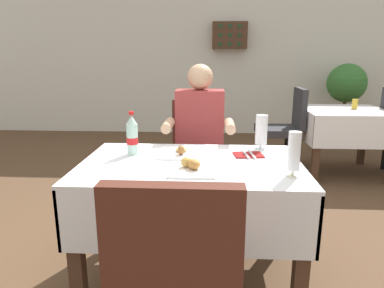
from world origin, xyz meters
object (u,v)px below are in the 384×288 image
(beer_glass_middle, at_px, (261,132))
(napkin_cutlery_set, at_px, (248,155))
(background_table_tumbler, at_px, (355,104))
(cola_bottle_primary, at_px, (132,136))
(potted_plant_corner, at_px, (346,90))
(beer_glass_left, at_px, (294,154))
(wall_bottle_rack, at_px, (230,35))
(seated_diner_far, at_px, (200,138))
(plate_near_camera, at_px, (192,168))
(background_chair_left, at_px, (284,125))
(chair_far_diner_seat, at_px, (197,154))
(main_dining_table, at_px, (191,190))
(plate_far_diner, at_px, (181,153))
(chair_near_camera_side, at_px, (178,279))
(background_dining_table, at_px, (343,126))

(beer_glass_middle, xyz_separation_m, napkin_cutlery_set, (-0.09, -0.15, -0.11))
(background_table_tumbler, bearing_deg, napkin_cutlery_set, -125.08)
(cola_bottle_primary, bearing_deg, potted_plant_corner, 54.34)
(beer_glass_left, height_order, cola_bottle_primary, cola_bottle_primary)
(wall_bottle_rack, bearing_deg, seated_diner_far, -96.17)
(plate_near_camera, xyz_separation_m, cola_bottle_primary, (-0.37, 0.30, 0.10))
(plate_near_camera, distance_m, background_chair_left, 2.41)
(chair_far_diner_seat, xyz_separation_m, beer_glass_middle, (0.43, -0.50, 0.30))
(plate_near_camera, distance_m, cola_bottle_primary, 0.49)
(background_table_tumbler, bearing_deg, wall_bottle_rack, 124.44)
(wall_bottle_rack, bearing_deg, cola_bottle_primary, -100.87)
(main_dining_table, xyz_separation_m, cola_bottle_primary, (-0.36, 0.15, 0.28))
(main_dining_table, relative_size, potted_plant_corner, 1.02)
(plate_far_diner, bearing_deg, beer_glass_middle, 17.40)
(background_table_tumbler, distance_m, potted_plant_corner, 1.66)
(chair_far_diner_seat, distance_m, cola_bottle_primary, 0.81)
(plate_far_diner, distance_m, wall_bottle_rack, 4.01)
(plate_near_camera, height_order, beer_glass_left, beer_glass_left)
(chair_far_diner_seat, height_order, beer_glass_middle, chair_far_diner_seat)
(beer_glass_left, height_order, background_table_tumbler, beer_glass_left)
(chair_near_camera_side, bearing_deg, wall_bottle_rack, 85.45)
(chair_near_camera_side, distance_m, plate_near_camera, 0.68)
(beer_glass_middle, distance_m, wall_bottle_rack, 3.81)
(potted_plant_corner, relative_size, wall_bottle_rack, 2.15)
(seated_diner_far, relative_size, background_table_tumbler, 11.45)
(potted_plant_corner, bearing_deg, cola_bottle_primary, -125.66)
(beer_glass_middle, bearing_deg, background_dining_table, 56.42)
(chair_far_diner_seat, xyz_separation_m, beer_glass_left, (0.51, -1.01, 0.30))
(chair_near_camera_side, bearing_deg, potted_plant_corner, 64.07)
(main_dining_table, height_order, beer_glass_middle, beer_glass_middle)
(cola_bottle_primary, xyz_separation_m, background_chair_left, (1.30, 1.91, -0.30))
(beer_glass_left, relative_size, beer_glass_middle, 1.03)
(napkin_cutlery_set, height_order, potted_plant_corner, potted_plant_corner)
(wall_bottle_rack, bearing_deg, background_table_tumbler, -55.56)
(chair_far_diner_seat, height_order, plate_near_camera, chair_far_diner_seat)
(chair_far_diner_seat, bearing_deg, beer_glass_middle, -49.26)
(plate_near_camera, height_order, plate_far_diner, plate_far_diner)
(seated_diner_far, xyz_separation_m, background_table_tumbler, (1.68, 1.42, 0.08))
(wall_bottle_rack, bearing_deg, main_dining_table, -95.45)
(plate_far_diner, height_order, wall_bottle_rack, wall_bottle_rack)
(plate_near_camera, bearing_deg, plate_far_diner, 105.20)
(napkin_cutlery_set, bearing_deg, plate_near_camera, -136.08)
(main_dining_table, distance_m, background_table_tumbler, 2.72)
(plate_far_diner, height_order, beer_glass_middle, beer_glass_middle)
(potted_plant_corner, bearing_deg, wall_bottle_rack, 169.38)
(chair_near_camera_side, distance_m, wall_bottle_rack, 4.97)
(cola_bottle_primary, bearing_deg, background_table_tumbler, 43.49)
(beer_glass_middle, distance_m, background_dining_table, 2.12)
(beer_glass_middle, distance_m, background_table_tumbler, 2.21)
(background_dining_table, bearing_deg, napkin_cutlery_set, -123.40)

